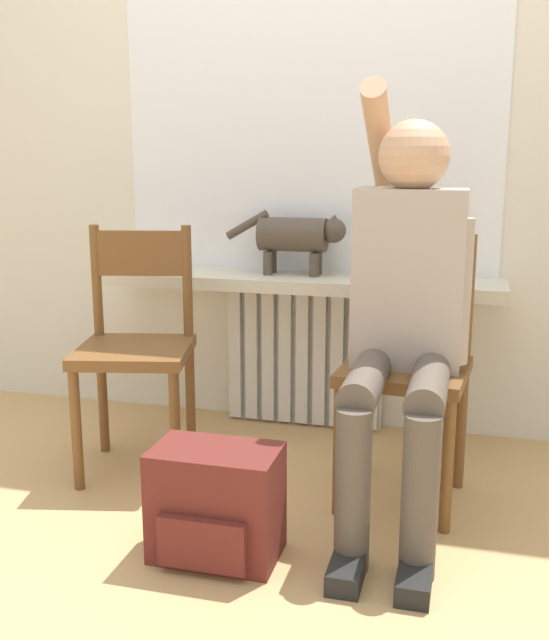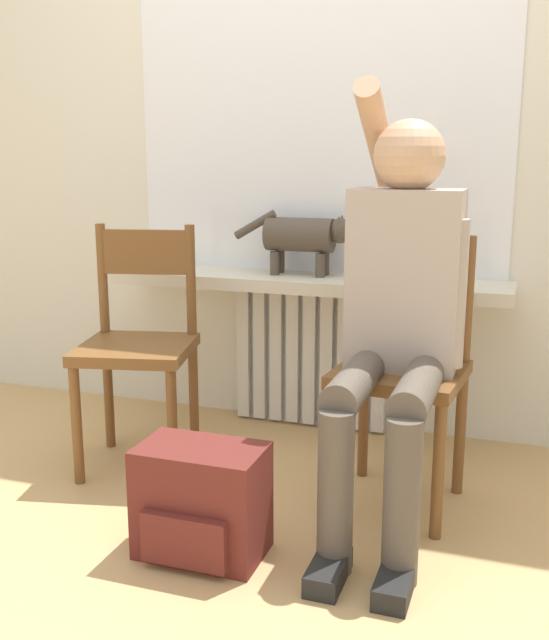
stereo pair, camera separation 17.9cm
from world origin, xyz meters
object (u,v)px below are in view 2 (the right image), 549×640
chair_left (139,342)px  backpack (200,502)px  chair_right (403,366)px  cat (304,236)px  person (399,302)px

chair_left → backpack: bearing=-60.5°
chair_right → cat: (-0.49, 0.52, 0.35)m
chair_right → person: bearing=-86.2°
cat → backpack: 1.23m
chair_left → chair_right: bearing=-12.6°
chair_right → person: person is taller
person → cat: 0.81m
chair_left → chair_right: same height
cat → backpack: size_ratio=1.37×
person → backpack: 0.83m
person → cat: (-0.49, 0.64, 0.12)m
person → backpack: person is taller
chair_right → person: (-0.00, -0.12, 0.23)m
chair_right → cat: 0.79m
person → chair_right: bearing=88.4°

